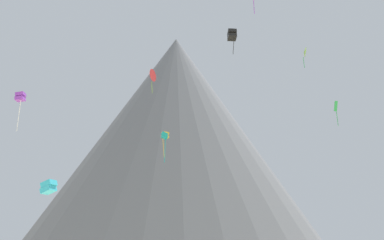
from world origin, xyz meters
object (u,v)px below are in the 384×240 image
Objects in this scene: kite_teal_mid at (164,136)px; kite_blue_low at (237,205)px; kite_cyan_low at (49,187)px; kite_gold_mid at (165,136)px; rock_massif at (181,152)px; kite_lime_high at (305,52)px; kite_yellow_low at (156,206)px; kite_red_high at (152,75)px; kite_green_mid at (336,109)px; kite_black_high at (232,35)px; kite_violet_mid at (20,97)px; kite_indigo_low at (108,205)px.

kite_blue_low is (9.37, 22.00, -7.16)m from kite_teal_mid.
kite_cyan_low is 16.98m from kite_teal_mid.
rock_massif is at bearing -130.94° from kite_gold_mid.
kite_lime_high is at bearing -52.90° from rock_massif.
kite_cyan_low is at bearing -65.83° from kite_teal_mid.
kite_lime_high is at bearing 39.88° from kite_yellow_low.
rock_massif is 55.23m from kite_cyan_low.
rock_massif is 16.47× the size of kite_teal_mid.
rock_massif is 42.50m from kite_teal_mid.
rock_massif is 40.53m from kite_lime_high.
kite_red_high is 1.10× the size of kite_teal_mid.
kite_gold_mid is at bearing -170.26° from kite_green_mid.
kite_black_high is 1.03× the size of kite_teal_mid.
rock_massif is at bearing -164.83° from kite_red_high.
kite_green_mid is at bearing 136.18° from kite_gold_mid.
kite_gold_mid is 0.78× the size of kite_violet_mid.
kite_black_high is at bearing 152.10° from kite_cyan_low.
kite_green_mid is 27.00m from kite_teal_mid.
kite_black_high is 2.61× the size of kite_cyan_low.
kite_black_high is 39.63m from kite_indigo_low.
kite_cyan_low is 0.31× the size of kite_violet_mid.
kite_cyan_low is at bearing 163.02° from kite_blue_low.
rock_massif is 42.65m from kite_green_mid.
kite_cyan_low is 38.36m from kite_blue_low.
kite_yellow_low is 33.64m from kite_violet_mid.
kite_cyan_low is at bearing -36.16° from kite_indigo_low.
kite_yellow_low is at bearing -28.04° from kite_violet_mid.
kite_yellow_low is (-0.54, 9.24, -21.96)m from kite_red_high.
kite_lime_high reaches higher than kite_red_high.
kite_indigo_low is at bearing -105.40° from kite_lime_high.
kite_yellow_low is at bearing 92.96° from kite_blue_low.
kite_black_high is 12.00m from kite_lime_high.
kite_indigo_low is (-24.60, 5.41, 0.82)m from kite_blue_low.
kite_black_high reaches higher than kite_indigo_low.
kite_gold_mid is at bearing -87.22° from rock_massif.
kite_indigo_low is at bearing -9.76° from kite_violet_mid.
kite_cyan_low is 0.36× the size of kite_indigo_low.
rock_massif is 27.56m from kite_red_high.
kite_violet_mid is 1.36× the size of kite_blue_low.
kite_red_high is 27.25m from kite_blue_low.
kite_blue_low is (-11.42, 11.64, -23.11)m from kite_lime_high.
kite_gold_mid is at bearing -5.99° from kite_indigo_low.
kite_green_mid is at bearing -49.63° from rock_massif.
kite_violet_mid is 33.42m from kite_indigo_low.
kite_lime_high is at bearing 94.22° from kite_teal_mid.
kite_red_high is 1.26× the size of kite_lime_high.
kite_gold_mid is at bearing 166.48° from kite_teal_mid.
kite_red_high is 1.01× the size of kite_indigo_low.
kite_blue_low is at bearing -125.61° from kite_lime_high.
kite_yellow_low is at bearing -56.29° from kite_black_high.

